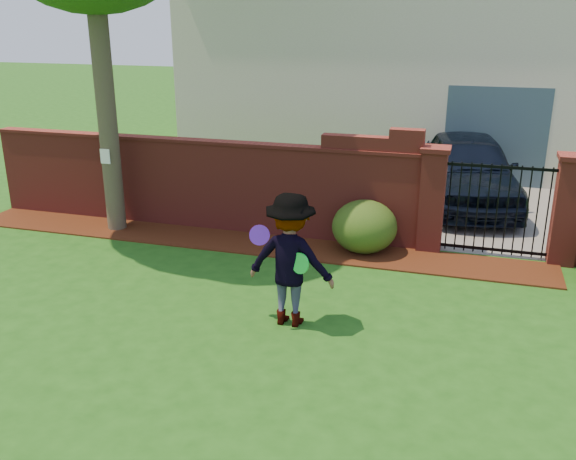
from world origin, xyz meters
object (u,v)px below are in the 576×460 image
(car, at_px, (470,173))
(frisbee_green, at_px, (300,263))
(man, at_px, (289,261))
(frisbee_purple, at_px, (259,235))

(car, xyz_separation_m, frisbee_green, (-2.00, -6.50, 0.19))
(man, xyz_separation_m, frisbee_purple, (-0.34, -0.20, 0.40))
(man, relative_size, frisbee_green, 6.57)
(frisbee_purple, distance_m, frisbee_green, 0.64)
(car, distance_m, frisbee_green, 6.80)
(car, distance_m, man, 6.70)
(car, relative_size, frisbee_green, 16.46)
(man, distance_m, frisbee_green, 0.27)
(car, bearing_deg, frisbee_green, -117.64)
(frisbee_purple, bearing_deg, car, 68.69)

